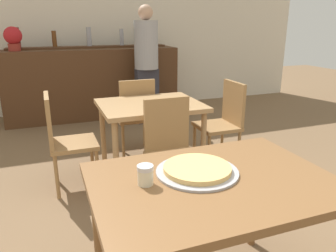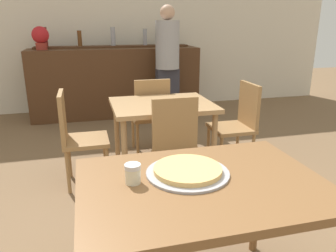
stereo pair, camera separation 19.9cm
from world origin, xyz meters
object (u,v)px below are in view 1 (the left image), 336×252
at_px(chair_far_side_back, 136,113).
at_px(potted_plant, 13,37).
at_px(person_standing, 146,61).
at_px(chair_far_side_left, 63,137).
at_px(chair_far_side_right, 224,118).
at_px(pizza_tray, 197,170).
at_px(chair_far_side_front, 171,146).
at_px(cheese_shaker, 145,175).

xyz_separation_m(chair_far_side_back, potted_plant, (-1.25, 1.73, 0.75)).
bearing_deg(person_standing, chair_far_side_left, -126.60).
xyz_separation_m(chair_far_side_right, pizza_tray, (-1.03, -1.52, 0.26)).
bearing_deg(chair_far_side_back, chair_far_side_right, 145.59).
distance_m(chair_far_side_front, potted_plant, 3.17).
height_order(chair_far_side_right, cheese_shaker, chair_far_side_right).
height_order(chair_far_side_back, chair_far_side_right, same).
distance_m(chair_far_side_back, pizza_tray, 2.09).
relative_size(person_standing, potted_plant, 5.11).
height_order(chair_far_side_front, pizza_tray, chair_far_side_front).
distance_m(pizza_tray, person_standing, 3.34).
xyz_separation_m(pizza_tray, cheese_shaker, (-0.27, -0.02, 0.03)).
bearing_deg(chair_far_side_front, cheese_shaker, -117.07).
distance_m(chair_far_side_front, chair_far_side_back, 1.09).
relative_size(chair_far_side_left, chair_far_side_right, 1.00).
xyz_separation_m(chair_far_side_back, chair_far_side_right, (0.80, -0.54, 0.00)).
xyz_separation_m(chair_far_side_back, cheese_shaker, (-0.51, -2.08, 0.29)).
bearing_deg(potted_plant, pizza_tray, -75.11).
bearing_deg(chair_far_side_left, chair_far_side_front, -124.41).
bearing_deg(pizza_tray, cheese_shaker, -174.82).
bearing_deg(chair_far_side_front, chair_far_side_left, 145.59).
bearing_deg(cheese_shaker, chair_far_side_back, 76.29).
relative_size(chair_far_side_right, cheese_shaker, 9.42).
height_order(chair_far_side_front, chair_far_side_back, same).
xyz_separation_m(chair_far_side_left, cheese_shaker, (0.29, -1.54, 0.29)).
height_order(chair_far_side_front, potted_plant, potted_plant).
relative_size(chair_far_side_back, chair_far_side_right, 1.00).
height_order(chair_far_side_front, chair_far_side_right, same).
distance_m(chair_far_side_front, chair_far_side_left, 0.96).
xyz_separation_m(chair_far_side_front, potted_plant, (-1.25, 2.82, 0.75)).
height_order(chair_far_side_left, cheese_shaker, chair_far_side_left).
distance_m(chair_far_side_back, person_standing, 1.36).
relative_size(cheese_shaker, potted_plant, 0.28).
bearing_deg(potted_plant, chair_far_side_front, -66.15).
xyz_separation_m(chair_far_side_left, person_standing, (1.29, 1.74, 0.41)).
bearing_deg(chair_far_side_right, pizza_tray, -34.31).
distance_m(person_standing, potted_plant, 1.85).
relative_size(chair_far_side_right, person_standing, 0.52).
bearing_deg(chair_far_side_right, chair_far_side_left, -90.00).
bearing_deg(chair_far_side_back, potted_plant, -54.21).
xyz_separation_m(cheese_shaker, potted_plant, (-0.74, 3.81, 0.46)).
bearing_deg(cheese_shaker, chair_far_side_front, 62.93).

